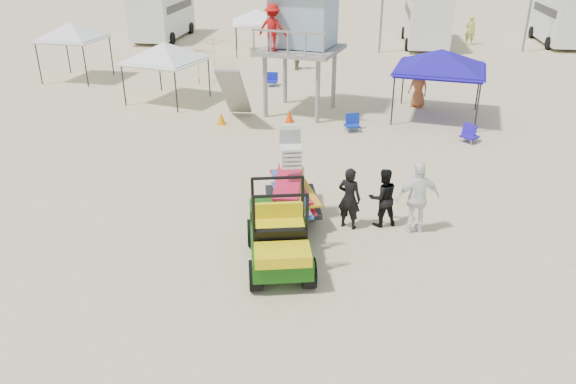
# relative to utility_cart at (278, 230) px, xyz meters

# --- Properties ---
(ground) EXTENTS (140.00, 140.00, 0.00)m
(ground) POSITION_rel_utility_cart_xyz_m (-0.44, -1.80, -0.92)
(ground) COLOR beige
(ground) RESTS_ON ground
(utility_cart) EXTENTS (1.82, 2.81, 1.97)m
(utility_cart) POSITION_rel_utility_cart_xyz_m (0.00, 0.00, 0.00)
(utility_cart) COLOR #114B0B
(utility_cart) RESTS_ON ground
(surf_trailer) EXTENTS (1.74, 2.61, 2.27)m
(surf_trailer) POSITION_rel_utility_cart_xyz_m (0.01, 2.34, 0.01)
(surf_trailer) COLOR black
(surf_trailer) RESTS_ON ground
(man_left) EXTENTS (0.70, 0.57, 1.66)m
(man_left) POSITION_rel_utility_cart_xyz_m (1.52, 2.04, -0.09)
(man_left) COLOR black
(man_left) RESTS_ON ground
(man_mid) EXTENTS (0.92, 0.82, 1.57)m
(man_mid) POSITION_rel_utility_cart_xyz_m (2.37, 2.29, -0.13)
(man_mid) COLOR black
(man_mid) RESTS_ON ground
(man_right) EXTENTS (1.19, 0.72, 1.89)m
(man_right) POSITION_rel_utility_cart_xyz_m (3.22, 2.04, 0.03)
(man_right) COLOR white
(man_right) RESTS_ON ground
(lifeguard_tower) EXTENTS (3.63, 3.63, 4.85)m
(lifeguard_tower) POSITION_rel_utility_cart_xyz_m (-0.98, 12.04, 2.70)
(lifeguard_tower) COLOR gray
(lifeguard_tower) RESTS_ON ground
(canopy_blue) EXTENTS (3.83, 3.83, 3.17)m
(canopy_blue) POSITION_rel_utility_cart_xyz_m (4.70, 12.01, 1.70)
(canopy_blue) COLOR black
(canopy_blue) RESTS_ON ground
(canopy_white_a) EXTENTS (3.51, 3.51, 3.01)m
(canopy_white_a) POSITION_rel_utility_cart_xyz_m (-6.95, 12.83, 1.54)
(canopy_white_a) COLOR black
(canopy_white_a) RESTS_ON ground
(canopy_white_b) EXTENTS (2.91, 2.91, 3.27)m
(canopy_white_b) POSITION_rel_utility_cart_xyz_m (-12.84, 16.04, 1.80)
(canopy_white_b) COLOR black
(canopy_white_b) RESTS_ON ground
(canopy_white_c) EXTENTS (3.34, 3.34, 3.06)m
(canopy_white_c) POSITION_rel_utility_cart_xyz_m (-4.94, 23.95, 1.59)
(canopy_white_c) COLOR black
(canopy_white_c) RESTS_ON ground
(umbrella_a) EXTENTS (2.04, 2.08, 1.74)m
(umbrella_a) POSITION_rel_utility_cart_xyz_m (-6.46, 15.98, -0.05)
(umbrella_a) COLOR red
(umbrella_a) RESTS_ON ground
(umbrella_b) EXTENTS (2.08, 2.10, 1.59)m
(umbrella_b) POSITION_rel_utility_cart_xyz_m (-6.64, 19.81, -0.12)
(umbrella_b) COLOR gold
(umbrella_b) RESTS_ON ground
(cone_near) EXTENTS (0.34, 0.34, 0.50)m
(cone_near) POSITION_rel_utility_cart_xyz_m (-1.16, 10.52, -0.67)
(cone_near) COLOR #F04207
(cone_near) RESTS_ON ground
(cone_far) EXTENTS (0.34, 0.34, 0.50)m
(cone_far) POSITION_rel_utility_cart_xyz_m (-3.81, 9.90, -0.67)
(cone_far) COLOR orange
(cone_far) RESTS_ON ground
(beach_chair_a) EXTENTS (0.60, 0.64, 0.64)m
(beach_chair_a) POSITION_rel_utility_cart_xyz_m (-2.78, 16.15, -0.61)
(beach_chair_a) COLOR #1017AF
(beach_chair_a) RESTS_ON ground
(beach_chair_b) EXTENTS (0.68, 0.74, 0.64)m
(beach_chair_b) POSITION_rel_utility_cart_xyz_m (1.37, 9.84, -0.61)
(beach_chair_b) COLOR #0E279A
(beach_chair_b) RESTS_ON ground
(beach_chair_c) EXTENTS (0.74, 0.85, 0.64)m
(beach_chair_c) POSITION_rel_utility_cart_xyz_m (5.63, 9.18, -0.61)
(beach_chair_c) COLOR #210FA8
(beach_chair_c) RESTS_ON ground
(rv_far_left) EXTENTS (2.64, 6.80, 3.25)m
(rv_far_left) POSITION_rel_utility_cart_xyz_m (-12.44, 28.20, 0.88)
(rv_far_left) COLOR silver
(rv_far_left) RESTS_ON ground
(rv_mid_left) EXTENTS (2.65, 6.50, 3.25)m
(rv_mid_left) POSITION_rel_utility_cart_xyz_m (-3.44, 29.70, 0.88)
(rv_mid_left) COLOR silver
(rv_mid_left) RESTS_ON ground
(rv_mid_right) EXTENTS (2.64, 7.00, 3.25)m
(rv_mid_right) POSITION_rel_utility_cart_xyz_m (5.56, 28.20, 0.88)
(rv_mid_right) COLOR silver
(rv_mid_right) RESTS_ON ground
(rv_far_right) EXTENTS (2.64, 6.60, 3.25)m
(rv_far_right) POSITION_rel_utility_cart_xyz_m (14.56, 29.70, 0.88)
(rv_far_right) COLOR silver
(rv_far_right) RESTS_ON ground
(distant_beachgoers) EXTENTS (11.13, 16.01, 1.86)m
(distant_beachgoers) POSITION_rel_utility_cart_xyz_m (3.06, 19.71, -0.05)
(distant_beachgoers) COLOR #C8C14B
(distant_beachgoers) RESTS_ON ground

